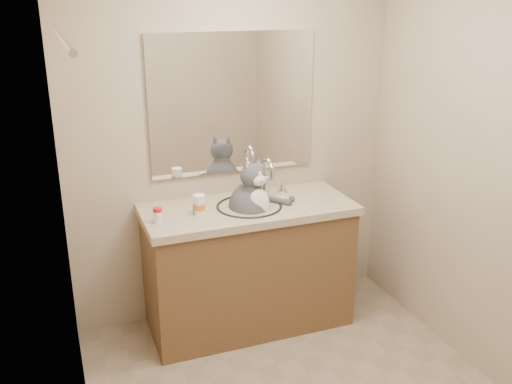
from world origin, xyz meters
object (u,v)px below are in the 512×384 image
cat (251,205)px  pill_bottle_orange (199,205)px  grey_canister (196,209)px  pill_bottle_redcap (158,215)px

cat → pill_bottle_orange: cat is taller
cat → grey_canister: 0.35m
cat → pill_bottle_redcap: bearing=168.1°
pill_bottle_redcap → pill_bottle_orange: bearing=10.3°
cat → grey_canister: size_ratio=7.42×
pill_bottle_orange → grey_canister: 0.03m
cat → grey_canister: (-0.35, 0.00, 0.02)m
pill_bottle_redcap → pill_bottle_orange: 0.27m
pill_bottle_redcap → pill_bottle_orange: size_ratio=0.75×
cat → pill_bottle_redcap: size_ratio=5.65×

